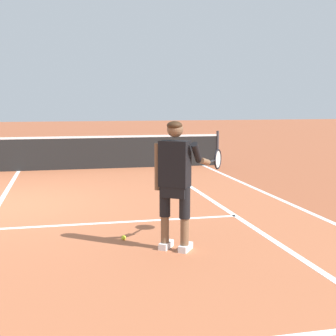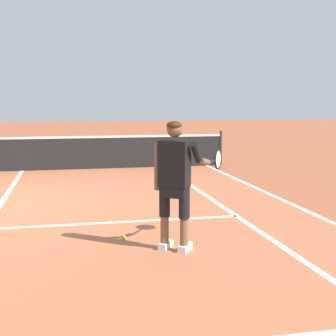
# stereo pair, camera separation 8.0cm
# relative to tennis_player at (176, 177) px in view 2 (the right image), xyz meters

# --- Properties ---
(ground_plane) EXTENTS (80.00, 80.00, 0.00)m
(ground_plane) POSITION_rel_tennis_player_xyz_m (-2.67, 3.43, -0.99)
(ground_plane) COLOR #9E5133
(line_centre_service) EXTENTS (0.10, 6.40, 0.01)m
(line_centre_service) POSITION_rel_tennis_player_xyz_m (-2.67, 4.81, -0.99)
(line_centre_service) COLOR white
(line_centre_service) RESTS_ON ground
(line_singles_right) EXTENTS (0.10, 10.52, 0.01)m
(line_singles_right) POSITION_rel_tennis_player_xyz_m (1.45, 2.75, -0.99)
(line_singles_right) COLOR white
(line_singles_right) RESTS_ON ground
(line_doubles_right) EXTENTS (0.10, 10.52, 0.01)m
(line_doubles_right) POSITION_rel_tennis_player_xyz_m (2.82, 2.75, -0.99)
(line_doubles_right) COLOR white
(line_doubles_right) RESTS_ON ground
(tennis_net) EXTENTS (11.96, 0.08, 1.07)m
(tennis_net) POSITION_rel_tennis_player_xyz_m (-2.67, 8.01, -0.49)
(tennis_net) COLOR #333338
(tennis_net) RESTS_ON ground
(tennis_player) EXTENTS (1.09, 0.85, 1.71)m
(tennis_player) POSITION_rel_tennis_player_xyz_m (0.00, 0.00, 0.00)
(tennis_player) COLOR white
(tennis_player) RESTS_ON ground
(tennis_ball_near_feet) EXTENTS (0.07, 0.07, 0.07)m
(tennis_ball_near_feet) POSITION_rel_tennis_player_xyz_m (-0.62, 0.60, -0.96)
(tennis_ball_near_feet) COLOR #CCE02D
(tennis_ball_near_feet) RESTS_ON ground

